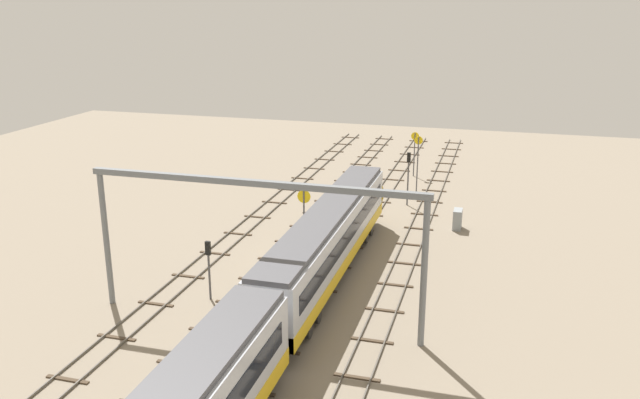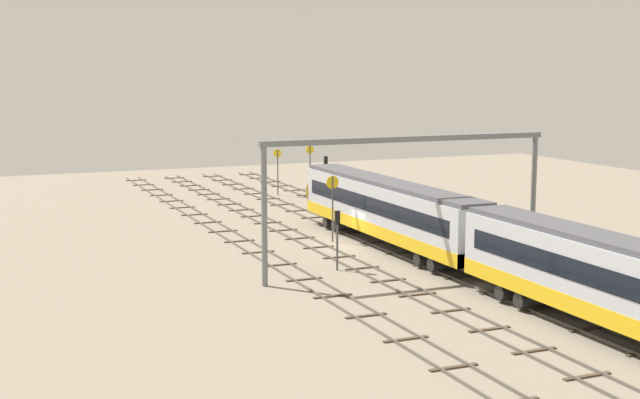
# 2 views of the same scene
# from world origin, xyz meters

# --- Properties ---
(ground_plane) EXTENTS (108.84, 108.84, 0.00)m
(ground_plane) POSITION_xyz_m (0.00, 0.00, 0.00)
(ground_plane) COLOR gray
(track_near_foreground) EXTENTS (92.84, 2.40, 0.16)m
(track_near_foreground) POSITION_xyz_m (-0.00, -6.99, 0.07)
(track_near_foreground) COLOR #59544C
(track_near_foreground) RESTS_ON ground
(track_with_train) EXTENTS (92.84, 2.40, 0.16)m
(track_with_train) POSITION_xyz_m (-0.00, -2.33, 0.07)
(track_with_train) COLOR #59544C
(track_with_train) RESTS_ON ground
(track_middle) EXTENTS (92.84, 2.40, 0.16)m
(track_middle) POSITION_xyz_m (0.00, 2.33, 0.07)
(track_middle) COLOR #59544C
(track_middle) RESTS_ON ground
(track_second_far) EXTENTS (92.84, 2.40, 0.16)m
(track_second_far) POSITION_xyz_m (-0.00, 6.99, 0.07)
(track_second_far) COLOR #59544C
(track_second_far) RESTS_ON ground
(train) EXTENTS (50.40, 3.24, 4.80)m
(train) POSITION_xyz_m (-13.77, -2.33, 2.66)
(train) COLOR #B7BCC6
(train) RESTS_ON ground
(overhead_gantry) EXTENTS (0.40, 20.00, 8.77)m
(overhead_gantry) POSITION_xyz_m (-9.35, 0.05, 6.68)
(overhead_gantry) COLOR slate
(overhead_gantry) RESTS_ON ground
(speed_sign_near_foreground) EXTENTS (0.14, 0.99, 5.04)m
(speed_sign_near_foreground) POSITION_xyz_m (1.66, 0.48, 3.34)
(speed_sign_near_foreground) COLOR #4C4C51
(speed_sign_near_foreground) RESTS_ON ground
(speed_sign_mid_trackside) EXTENTS (0.14, 0.82, 5.62)m
(speed_sign_mid_trackside) POSITION_xyz_m (20.42, -5.33, 3.51)
(speed_sign_mid_trackside) COLOR #4C4C51
(speed_sign_mid_trackside) RESTS_ON ground
(speed_sign_far_trackside) EXTENTS (0.14, 0.83, 4.79)m
(speed_sign_far_trackside) POSITION_xyz_m (26.45, -4.19, 3.06)
(speed_sign_far_trackside) COLOR #4C4C51
(speed_sign_far_trackside) RESTS_ON ground
(signal_light_trackside_approach) EXTENTS (0.31, 0.32, 3.93)m
(signal_light_trackside_approach) POSITION_xyz_m (-7.17, 4.01, 2.60)
(signal_light_trackside_approach) COLOR #4C4C51
(signal_light_trackside_approach) RESTS_ON ground
(signal_light_trackside_departure) EXTENTS (0.31, 0.32, 4.99)m
(signal_light_trackside_departure) POSITION_xyz_m (15.96, -5.08, 3.24)
(signal_light_trackside_departure) COLOR #4C4C51
(signal_light_trackside_departure) RESTS_ON ground
(relay_cabinet) EXTENTS (1.37, 0.69, 1.66)m
(relay_cabinet) POSITION_xyz_m (10.61, -10.06, 0.83)
(relay_cabinet) COLOR gray
(relay_cabinet) RESTS_ON ground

